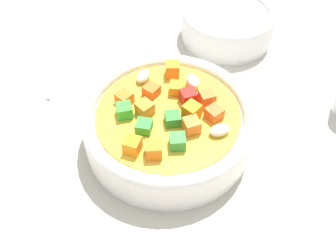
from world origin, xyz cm
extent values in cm
cube|color=#BAB2A0|center=(0.00, 0.00, -1.00)|extent=(140.00, 140.00, 2.00)
cylinder|color=white|center=(0.00, 0.00, 2.29)|extent=(20.14, 20.14, 4.58)
torus|color=white|center=(0.00, 0.00, 5.02)|extent=(20.37, 20.37, 1.44)
cylinder|color=gold|center=(0.00, 0.00, 4.78)|extent=(16.89, 16.89, 0.40)
cube|color=orange|center=(-5.03, 3.49, 5.84)|extent=(2.10, 2.10, 1.71)
cube|color=orange|center=(3.55, 4.15, 5.66)|extent=(2.27, 2.27, 1.34)
cube|color=orange|center=(3.72, 0.73, 5.59)|extent=(2.33, 2.33, 1.21)
cube|color=orange|center=(0.99, 2.47, 5.75)|extent=(2.20, 2.20, 1.54)
cube|color=orange|center=(-3.34, -1.50, 5.81)|extent=(1.73, 1.73, 1.65)
ellipsoid|color=beige|center=(3.23, -4.42, 5.70)|extent=(2.50, 1.75, 1.42)
cube|color=green|center=(-1.45, 3.37, 5.61)|extent=(2.33, 2.33, 1.24)
cube|color=orange|center=(-3.69, 5.41, 5.82)|extent=(2.38, 2.38, 1.67)
cube|color=orange|center=(-0.28, -4.86, 5.79)|extent=(1.73, 1.73, 1.62)
cube|color=#338E34|center=(-4.82, 0.72, 5.73)|extent=(2.11, 2.11, 1.48)
cube|color=#2E822F|center=(-1.52, -0.15, 5.63)|extent=(2.02, 2.02, 1.30)
cube|color=orange|center=(2.94, -2.21, 5.63)|extent=(2.27, 2.27, 1.30)
ellipsoid|color=beige|center=(-4.83, -4.22, 5.54)|extent=(1.53, 2.37, 1.11)
cube|color=orange|center=(-1.44, -2.33, 5.91)|extent=(2.27, 2.27, 1.85)
cube|color=orange|center=(5.92, -2.83, 5.93)|extent=(2.18, 2.18, 1.90)
cube|color=#DC5D25|center=(-2.42, -4.69, 5.67)|extent=(2.12, 2.12, 1.37)
cube|color=red|center=(0.92, -2.88, 5.81)|extent=(1.69, 1.69, 1.65)
cube|color=green|center=(1.50, 4.74, 5.75)|extent=(1.86, 1.86, 1.53)
ellipsoid|color=beige|center=(6.42, 0.89, 5.56)|extent=(2.75, 2.75, 1.16)
cylinder|color=silver|center=(18.06, 9.84, 0.39)|extent=(11.74, 6.59, 0.79)
ellipsoid|color=silver|center=(6.39, 15.88, 0.38)|extent=(4.13, 3.80, 0.76)
cylinder|color=white|center=(16.70, -16.13, 2.15)|extent=(14.15, 14.15, 4.29)
torus|color=white|center=(16.70, -16.13, 4.58)|extent=(14.30, 14.30, 1.13)
camera|label=1|loc=(-29.80, 11.21, 39.41)|focal=43.40mm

